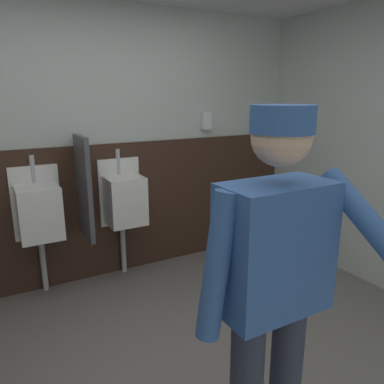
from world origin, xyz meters
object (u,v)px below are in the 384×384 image
Objects in this scene: urinal_middle at (124,199)px; person at (274,283)px; soap_dispenser at (206,120)px; urinal_left at (39,211)px.

person reaches higher than urinal_middle.
soap_dispenser is at bearing 7.03° from urinal_middle.
person is at bearing -75.12° from urinal_left.
urinal_left is 0.73× the size of person.
urinal_left is 6.89× the size of soap_dispenser.
urinal_left is 2.34m from person.
urinal_middle is at bearing 86.12° from person.
person is at bearing -115.34° from soap_dispenser.
urinal_middle is 2.27m from person.
soap_dispenser is (1.12, 2.37, 0.46)m from person.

